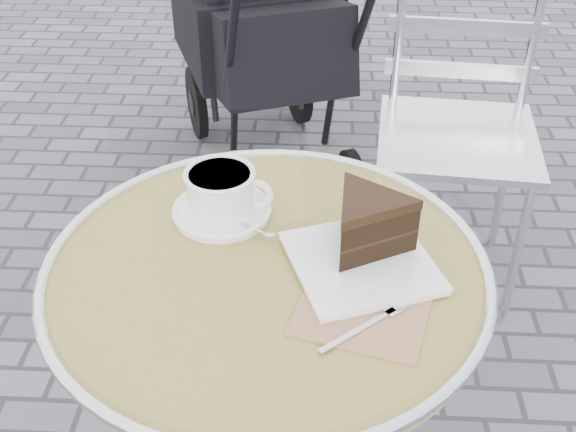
# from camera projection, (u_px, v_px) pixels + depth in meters

# --- Properties ---
(cafe_table) EXTENTS (0.72, 0.72, 0.74)m
(cafe_table) POSITION_uv_depth(u_px,v_px,m) (268.00, 340.00, 1.24)
(cafe_table) COLOR silver
(cafe_table) RESTS_ON ground
(cappuccino_set) EXTENTS (0.18, 0.17, 0.09)m
(cappuccino_set) POSITION_uv_depth(u_px,v_px,m) (222.00, 196.00, 1.24)
(cappuccino_set) COLOR white
(cappuccino_set) RESTS_ON cafe_table
(cake_plate_set) EXTENTS (0.27, 0.34, 0.11)m
(cake_plate_set) POSITION_uv_depth(u_px,v_px,m) (366.00, 233.00, 1.13)
(cake_plate_set) COLOR #A6755B
(cake_plate_set) RESTS_ON cafe_table
(bistro_chair) EXTENTS (0.46, 0.46, 0.95)m
(bistro_chair) POSITION_uv_depth(u_px,v_px,m) (461.00, 90.00, 1.98)
(bistro_chair) COLOR silver
(bistro_chair) RESTS_ON ground
(baby_stroller) EXTENTS (0.78, 1.11, 1.06)m
(baby_stroller) POSITION_uv_depth(u_px,v_px,m) (262.00, 40.00, 2.56)
(baby_stroller) COLOR black
(baby_stroller) RESTS_ON ground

